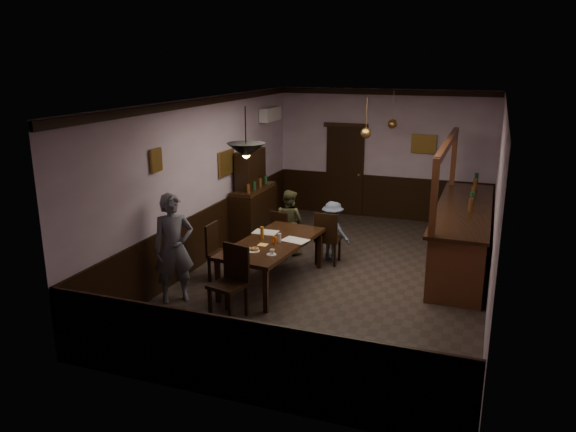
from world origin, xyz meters
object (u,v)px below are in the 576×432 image
at_px(dining_table, 272,245).
at_px(person_standing, 174,248).
at_px(soda_can, 275,240).
at_px(pendant_iron, 246,151).
at_px(pendant_brass_far, 392,124).
at_px(chair_side, 218,249).
at_px(person_seated_right, 332,231).
at_px(pendant_brass_mid, 366,133).
at_px(chair_far_left, 282,232).
at_px(bar_counter, 462,234).
at_px(chair_near, 231,278).
at_px(sideboard, 253,204).
at_px(chair_far_right, 327,236).
at_px(coffee_cup, 272,252).
at_px(person_seated_left, 289,222).

height_order(dining_table, person_standing, person_standing).
bearing_deg(soda_can, dining_table, 128.48).
bearing_deg(dining_table, pendant_iron, -95.84).
relative_size(person_standing, pendant_brass_far, 2.11).
bearing_deg(chair_side, pendant_iron, -128.54).
bearing_deg(pendant_iron, person_seated_right, 73.32).
height_order(soda_can, pendant_brass_far, pendant_brass_far).
bearing_deg(person_seated_right, pendant_brass_mid, -98.59).
bearing_deg(chair_far_left, pendant_iron, 111.88).
distance_m(soda_can, bar_counter, 3.56).
relative_size(soda_can, bar_counter, 0.03).
bearing_deg(chair_near, sideboard, 122.74).
bearing_deg(bar_counter, chair_far_left, -166.78).
bearing_deg(soda_can, person_seated_right, 71.54).
bearing_deg(pendant_iron, pendant_brass_far, 74.91).
height_order(chair_far_left, person_standing, person_standing).
height_order(chair_far_right, chair_side, chair_far_right).
relative_size(person_standing, bar_counter, 0.42).
distance_m(chair_far_left, pendant_brass_far, 3.54).
bearing_deg(person_standing, soda_can, -0.93).
height_order(chair_near, soda_can, chair_near).
bearing_deg(person_seated_right, dining_table, 86.45).
height_order(chair_near, bar_counter, bar_counter).
distance_m(chair_far_right, coffee_cup, 1.87).
relative_size(dining_table, person_standing, 1.34).
xyz_separation_m(sideboard, pendant_iron, (1.23, -2.99, 1.62)).
distance_m(chair_side, sideboard, 2.34).
distance_m(sideboard, pendant_iron, 3.61).
bearing_deg(bar_counter, chair_near, -131.70).
bearing_deg(pendant_iron, chair_side, 141.72).
xyz_separation_m(person_seated_right, pendant_brass_mid, (0.39, 0.77, 1.74)).
distance_m(chair_far_right, pendant_brass_mid, 2.09).
bearing_deg(person_seated_left, dining_table, 119.47).
relative_size(sideboard, bar_counter, 0.46).
relative_size(chair_far_right, bar_counter, 0.24).
distance_m(person_seated_right, pendant_brass_far, 3.07).
xyz_separation_m(chair_side, pendant_brass_far, (2.15, 4.07, 1.76)).
distance_m(chair_side, person_standing, 1.10).
bearing_deg(person_seated_left, pendant_brass_far, -103.07).
xyz_separation_m(chair_near, person_seated_right, (0.73, 2.80, -0.02)).
distance_m(chair_near, person_standing, 1.10).
distance_m(person_standing, person_seated_right, 3.19).
relative_size(person_standing, person_seated_left, 1.37).
distance_m(person_standing, pendant_brass_mid, 4.29).
distance_m(person_seated_left, person_seated_right, 0.90).
xyz_separation_m(chair_near, soda_can, (0.20, 1.21, 0.23)).
relative_size(bar_counter, pendant_iron, 5.47).
bearing_deg(chair_side, sideboard, 8.74).
relative_size(person_standing, sideboard, 0.92).
bearing_deg(soda_can, pendant_brass_mid, 68.61).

